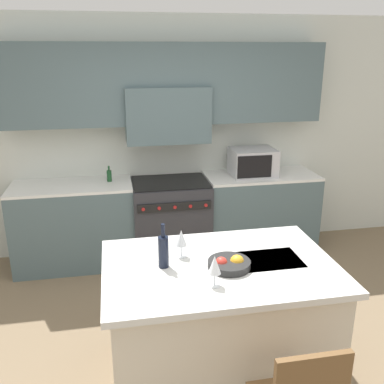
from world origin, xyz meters
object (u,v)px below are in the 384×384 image
Objects in this scene: range_stove at (171,220)px; wine_glass_near at (215,266)px; wine_glass_far at (181,239)px; microwave at (253,162)px; wine_bottle at (163,251)px; fruit_bowl at (230,264)px; oil_bottle_on_counter at (109,175)px.

wine_glass_near reaches higher than range_stove.
microwave is at bearing 58.23° from wine_glass_far.
wine_bottle is (-1.28, -1.96, -0.06)m from microwave.
range_stove is 4.49× the size of wine_glass_near.
oil_bottle_on_counter reaches higher than fruit_bowl.
wine_glass_near is at bearing -113.81° from microwave.
microwave is at bearing 66.19° from wine_glass_near.
wine_glass_far is at bearing -95.42° from range_stove.
oil_bottle_on_counter reaches higher than range_stove.
microwave reaches higher than oil_bottle_on_counter.
microwave reaches higher than fruit_bowl.
wine_bottle is at bearing 167.52° from fruit_bowl.
wine_bottle is 1.80× the size of oil_bottle_on_counter.
range_stove is at bearing 80.79° from wine_bottle.
wine_bottle is (-0.31, -1.94, 0.57)m from range_stove.
oil_bottle_on_counter is (-1.63, 0.05, -0.09)m from microwave.
microwave is at bearing 1.11° from range_stove.
microwave is 2.16m from wine_glass_far.
oil_bottle_on_counter is at bearing 105.16° from wine_glass_near.
range_stove is at bearing 84.58° from wine_glass_far.
range_stove is 4.49× the size of wine_glass_far.
microwave is 1.63m from oil_bottle_on_counter.
wine_glass_near is 2.40m from oil_bottle_on_counter.
wine_glass_near and wine_glass_far have the same top height.
wine_glass_near is at bearing -74.84° from oil_bottle_on_counter.
range_stove is 3.18× the size of fruit_bowl.
wine_glass_far is (0.14, 0.12, 0.02)m from wine_bottle.
microwave is at bearing 56.85° from wine_bottle.
wine_glass_near is 1.00× the size of wine_glass_far.
wine_bottle is at bearing -99.21° from range_stove.
microwave reaches higher than wine_glass_far.
microwave is 2.23m from fruit_bowl.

